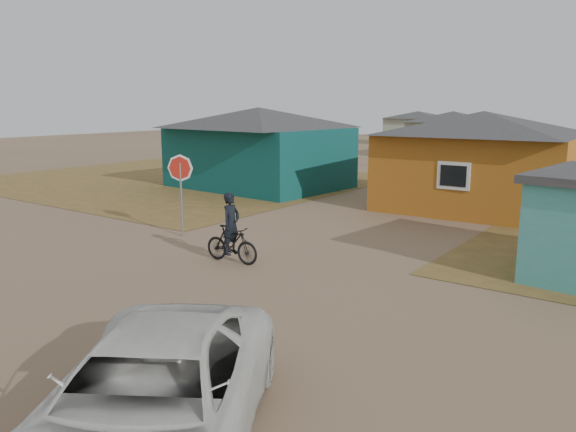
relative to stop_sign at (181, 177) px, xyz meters
name	(u,v)px	position (x,y,z in m)	size (l,w,h in m)	color
ground	(179,286)	(3.64, -3.57, -1.92)	(120.00, 120.00, 0.00)	#84674C
grass_nw	(178,179)	(-10.36, 9.43, -1.91)	(20.00, 18.00, 0.00)	brown
house_teal	(259,146)	(-4.86, 9.93, 0.13)	(8.93, 7.08, 4.00)	#0B403E
house_yellow	(481,159)	(6.14, 10.42, 0.08)	(7.72, 6.76, 3.90)	#A75F19
house_pale_west	(452,134)	(-2.36, 30.43, -0.06)	(7.04, 6.15, 3.60)	#9CA38C
house_pale_north	(417,127)	(-10.36, 42.43, -0.17)	(6.28, 5.81, 3.40)	#9CA38C
stop_sign	(181,177)	(0.00, 0.00, 0.00)	(0.86, 0.07, 2.63)	gray
cyclist	(231,237)	(3.32, -1.35, -1.23)	(1.70, 0.63, 1.89)	black
vehicle	(152,402)	(8.24, -8.26, -1.17)	(2.47, 5.36, 1.49)	silver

